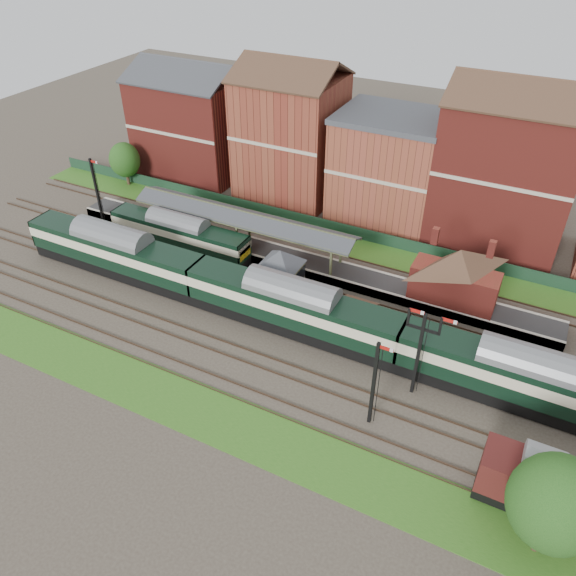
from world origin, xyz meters
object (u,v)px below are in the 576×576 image
at_px(signal_box, 281,275).
at_px(goods_van_a, 535,483).
at_px(dmu_train, 292,306).
at_px(semaphore_bracket, 420,349).
at_px(platform_railcar, 179,234).

xyz_separation_m(signal_box, goods_van_a, (24.80, -12.25, -0.84)).
bearing_deg(dmu_train, semaphore_bracket, -11.58).
bearing_deg(dmu_train, signal_box, 131.09).
distance_m(semaphore_bracket, dmu_train, 12.60).
height_order(signal_box, platform_railcar, signal_box).
relative_size(signal_box, platform_railcar, 0.36).
height_order(semaphore_bracket, goods_van_a, semaphore_bracket).
distance_m(platform_railcar, goods_van_a, 42.01).
bearing_deg(dmu_train, goods_van_a, -22.28).
bearing_deg(platform_railcar, goods_van_a, -21.65).
relative_size(semaphore_bracket, platform_railcar, 0.49).
bearing_deg(signal_box, goods_van_a, -26.29).
distance_m(dmu_train, platform_railcar, 18.29).
bearing_deg(signal_box, semaphore_bracket, -20.92).
bearing_deg(goods_van_a, platform_railcar, 158.35).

